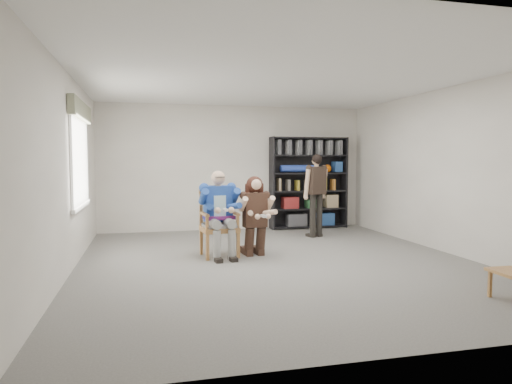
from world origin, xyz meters
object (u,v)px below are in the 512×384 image
object	(u,v)px
bookshelf	(309,183)
seated_man	(219,213)
armchair	(219,223)
standing_man	(316,196)
kneeling_woman	(256,217)

from	to	relation	value
bookshelf	seated_man	bearing A→B (deg)	-133.46
armchair	standing_man	bearing A→B (deg)	27.57
armchair	seated_man	world-z (taller)	seated_man
armchair	kneeling_woman	world-z (taller)	kneeling_woman
seated_man	kneeling_woman	xyz separation A→B (m)	(0.58, -0.12, -0.06)
seated_man	standing_man	world-z (taller)	standing_man
bookshelf	armchair	bearing A→B (deg)	-133.46
standing_man	kneeling_woman	bearing A→B (deg)	-157.24
seated_man	standing_man	xyz separation A→B (m)	(2.23, 1.42, 0.14)
seated_man	standing_man	bearing A→B (deg)	27.57
kneeling_woman	armchair	bearing A→B (deg)	163.35
armchair	seated_man	size ratio (longest dim) A/B	0.77
armchair	bookshelf	distance (m)	3.68
armchair	standing_man	size ratio (longest dim) A/B	0.64
kneeling_woman	standing_man	size ratio (longest dim) A/B	0.76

